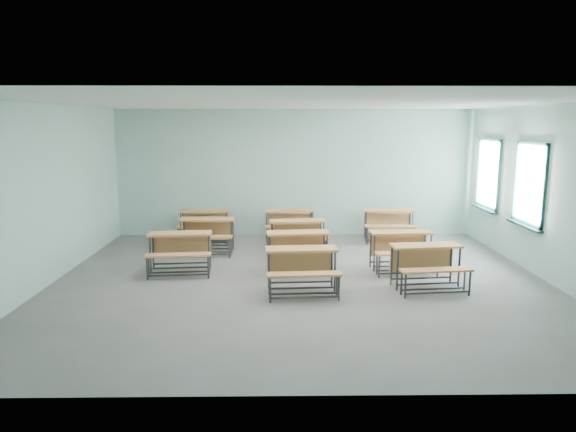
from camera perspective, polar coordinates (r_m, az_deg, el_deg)
name	(u,v)px	position (r m, az deg, el deg)	size (l,w,h in m)	color
room	(305,195)	(9.14, 1.93, 2.40)	(9.04, 8.04, 3.24)	slate
desk_unit_r0c1	(302,264)	(8.71, 1.56, -5.32)	(1.26, 0.88, 0.76)	#BB7943
desk_unit_r0c2	(428,260)	(9.26, 15.26, -4.74)	(1.29, 0.94, 0.76)	#BB7943
desk_unit_r1c0	(180,246)	(10.12, -11.91, -3.33)	(1.28, 0.92, 0.76)	#BB7943
desk_unit_r1c1	(298,245)	(9.98, 1.16, -3.29)	(1.28, 0.92, 0.76)	#BB7943
desk_unit_r1c2	(402,245)	(10.27, 12.56, -3.15)	(1.26, 0.88, 0.76)	#BB7943
desk_unit_r2c0	(207,230)	(11.54, -9.04, -1.56)	(1.23, 0.83, 0.76)	#BB7943
desk_unit_r2c1	(298,232)	(11.19, 1.13, -1.81)	(1.30, 0.95, 0.76)	#BB7943
desk_unit_r3c0	(204,221)	(12.66, -9.28, -0.52)	(1.24, 0.86, 0.76)	#BB7943
desk_unit_r3c1	(290,220)	(12.52, 0.19, -0.50)	(1.26, 0.88, 0.76)	#BB7943
desk_unit_r3c2	(389,220)	(12.78, 11.16, -0.48)	(1.28, 0.92, 0.76)	#BB7943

